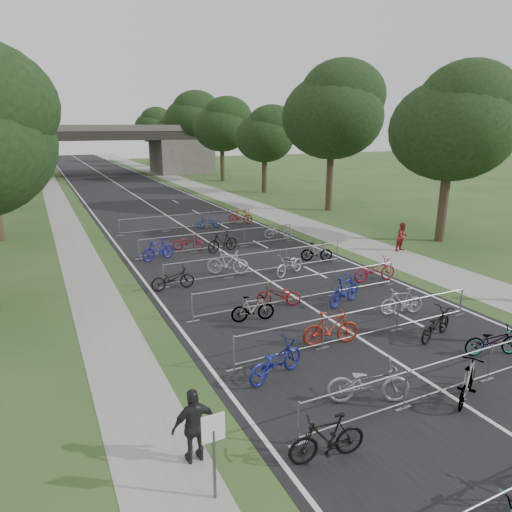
{
  "coord_description": "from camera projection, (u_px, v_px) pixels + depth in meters",
  "views": [
    {
      "loc": [
        -9.2,
        -3.74,
        6.84
      ],
      "look_at": [
        -0.42,
        14.38,
        1.1
      ],
      "focal_mm": 32.0,
      "sensor_mm": 36.0,
      "label": 1
    }
  ],
  "objects": [
    {
      "name": "sidewalk_right",
      "position": [
        191.0,
        184.0,
        55.6
      ],
      "size": [
        3.0,
        140.0,
        0.01
      ],
      "primitive_type": "cube",
      "color": "gray",
      "rests_on": "ground"
    },
    {
      "name": "tree_right_0",
      "position": [
        454.0,
        125.0,
        26.35
      ],
      "size": [
        7.17,
        7.17,
        10.93
      ],
      "color": "#33261C",
      "rests_on": "ground"
    },
    {
      "name": "tree_right_5",
      "position": [
        171.0,
        132.0,
        78.55
      ],
      "size": [
        6.16,
        6.16,
        9.39
      ],
      "color": "#33261C",
      "rests_on": "ground"
    },
    {
      "name": "bike_22",
      "position": [
        223.0,
        242.0,
        25.62
      ],
      "size": [
        2.01,
        0.91,
        1.17
      ],
      "primitive_type": "imported",
      "rotation": [
        0.0,
        0.0,
        4.9
      ],
      "color": "black",
      "rests_on": "ground"
    },
    {
      "name": "road",
      "position": [
        124.0,
        188.0,
        52.24
      ],
      "size": [
        11.0,
        140.0,
        0.01
      ],
      "primitive_type": "cube",
      "color": "black",
      "rests_on": "ground"
    },
    {
      "name": "bike_23",
      "position": [
        278.0,
        231.0,
        28.7
      ],
      "size": [
        1.86,
        1.21,
        0.92
      ],
      "primitive_type": "imported",
      "rotation": [
        0.0,
        0.0,
        1.2
      ],
      "color": "#98979E",
      "rests_on": "ground"
    },
    {
      "name": "lane_markings",
      "position": [
        124.0,
        188.0,
        52.24
      ],
      "size": [
        0.12,
        140.0,
        0.0
      ],
      "primitive_type": "cube",
      "color": "silver",
      "rests_on": "ground"
    },
    {
      "name": "bike_17",
      "position": [
        228.0,
        263.0,
        21.66
      ],
      "size": [
        1.99,
        1.54,
        1.2
      ],
      "primitive_type": "imported",
      "rotation": [
        0.0,
        0.0,
        1.01
      ],
      "color": "#ACAAB2",
      "rests_on": "ground"
    },
    {
      "name": "bike_26",
      "position": [
        208.0,
        222.0,
        31.58
      ],
      "size": [
        1.75,
        0.84,
        0.88
      ],
      "primitive_type": "imported",
      "rotation": [
        0.0,
        0.0,
        4.56
      ],
      "color": "navy",
      "rests_on": "ground"
    },
    {
      "name": "barrier_row_5",
      "position": [
        220.0,
        240.0,
        26.13
      ],
      "size": [
        9.7,
        0.08,
        1.1
      ],
      "color": "gray",
      "rests_on": "ground"
    },
    {
      "name": "tree_right_2",
      "position": [
        266.0,
        135.0,
        47.39
      ],
      "size": [
        6.16,
        6.16,
        9.39
      ],
      "color": "#33261C",
      "rests_on": "ground"
    },
    {
      "name": "bike_19",
      "position": [
        317.0,
        252.0,
        23.88
      ],
      "size": [
        1.7,
        1.09,
        0.99
      ],
      "primitive_type": "imported",
      "rotation": [
        0.0,
        0.0,
        1.15
      ],
      "color": "gray",
      "rests_on": "ground"
    },
    {
      "name": "barrier_row_2",
      "position": [
        362.0,
        324.0,
        15.05
      ],
      "size": [
        9.7,
        0.08,
        1.1
      ],
      "color": "gray",
      "rests_on": "ground"
    },
    {
      "name": "bike_16",
      "position": [
        173.0,
        279.0,
        19.68
      ],
      "size": [
        1.91,
        0.71,
        0.99
      ],
      "primitive_type": "imported",
      "rotation": [
        0.0,
        0.0,
        1.54
      ],
      "color": "black",
      "rests_on": "ground"
    },
    {
      "name": "bike_9",
      "position": [
        331.0,
        328.0,
        14.68
      ],
      "size": [
        1.98,
        0.95,
        1.15
      ],
      "primitive_type": "imported",
      "rotation": [
        0.0,
        0.0,
        1.35
      ],
      "color": "maroon",
      "rests_on": "ground"
    },
    {
      "name": "tree_right_1",
      "position": [
        334.0,
        113.0,
        36.47
      ],
      "size": [
        8.18,
        8.18,
        12.47
      ],
      "color": "#33261C",
      "rests_on": "ground"
    },
    {
      "name": "bike_21",
      "position": [
        188.0,
        243.0,
        25.94
      ],
      "size": [
        1.83,
        1.36,
        0.92
      ],
      "primitive_type": "imported",
      "rotation": [
        0.0,
        0.0,
        1.08
      ],
      "color": "maroon",
      "rests_on": "ground"
    },
    {
      "name": "barrier_row_4",
      "position": [
        258.0,
        263.0,
        21.8
      ],
      "size": [
        9.7,
        0.08,
        1.1
      ],
      "color": "gray",
      "rests_on": "ground"
    },
    {
      "name": "bike_6",
      "position": [
        468.0,
        382.0,
        11.65
      ],
      "size": [
        1.83,
        1.33,
        1.09
      ],
      "primitive_type": "imported",
      "rotation": [
        0.0,
        0.0,
        2.08
      ],
      "color": "gray",
      "rests_on": "ground"
    },
    {
      "name": "bike_5",
      "position": [
        368.0,
        383.0,
        11.59
      ],
      "size": [
        2.24,
        1.55,
        1.12
      ],
      "primitive_type": "imported",
      "rotation": [
        0.0,
        0.0,
        1.15
      ],
      "color": "gray",
      "rests_on": "ground"
    },
    {
      "name": "bike_20",
      "position": [
        158.0,
        249.0,
        24.07
      ],
      "size": [
        1.98,
        1.04,
        1.15
      ],
      "primitive_type": "imported",
      "rotation": [
        0.0,
        0.0,
        4.99
      ],
      "color": "navy",
      "rests_on": "ground"
    },
    {
      "name": "tree_right_4",
      "position": [
        192.0,
        119.0,
        67.63
      ],
      "size": [
        8.18,
        8.18,
        12.47
      ],
      "color": "#33261C",
      "rests_on": "ground"
    },
    {
      "name": "pedestrian_c",
      "position": [
        195.0,
        426.0,
        9.47
      ],
      "size": [
        0.99,
        0.42,
        1.68
      ],
      "primitive_type": "imported",
      "rotation": [
        0.0,
        0.0,
        3.16
      ],
      "color": "#232326",
      "rests_on": "ground"
    },
    {
      "name": "pedestrian_b",
      "position": [
        402.0,
        237.0,
        25.77
      ],
      "size": [
        0.88,
        0.74,
        1.62
      ],
      "primitive_type": "imported",
      "rotation": [
        0.0,
        0.0,
        0.17
      ],
      "color": "maroon",
      "rests_on": "ground"
    },
    {
      "name": "tree_left_3",
      "position": [
        4.0,
        130.0,
        47.35
      ],
      "size": [
        6.72,
        6.72,
        10.25
      ],
      "color": "#33261C",
      "rests_on": "ground"
    },
    {
      "name": "overpass_bridge",
      "position": [
        102.0,
        151.0,
        64.25
      ],
      "size": [
        31.0,
        8.0,
        7.05
      ],
      "color": "#4E4C46",
      "rests_on": "ground"
    },
    {
      "name": "tree_right_6",
      "position": [
        154.0,
        126.0,
        88.66
      ],
      "size": [
        7.17,
        7.17,
        10.93
      ],
      "color": "#33261C",
      "rests_on": "ground"
    },
    {
      "name": "bike_11",
      "position": [
        402.0,
        302.0,
        17.07
      ],
      "size": [
        1.78,
        0.9,
        1.03
      ],
      "primitive_type": "imported",
      "rotation": [
        0.0,
        0.0,
        4.46
      ],
      "color": "#94959B",
      "rests_on": "ground"
    },
    {
      "name": "bike_18",
      "position": [
        290.0,
        265.0,
        21.62
      ],
      "size": [
        2.09,
        1.46,
        1.04
      ],
      "primitive_type": "imported",
      "rotation": [
        0.0,
        0.0,
        5.14
      ],
      "color": "#A5A5AD",
      "rests_on": "ground"
    },
    {
      "name": "tree_left_5",
      "position": [
        9.0,
        117.0,
        67.67
      ],
      "size": [
        8.4,
        8.4,
        12.81
      ],
      "color": "#33261C",
      "rests_on": "ground"
    },
    {
      "name": "bike_27",
      "position": [
        240.0,
        216.0,
        33.14
      ],
      "size": [
        1.76,
        1.33,
        1.05
      ],
      "primitive_type": "imported",
      "rotation": [
        0.0,
        0.0,
        1.03
      ],
      "color": "maroon",
      "rests_on": "ground"
    },
    {
      "name": "bike_15",
      "position": [
        375.0,
        270.0,
        20.76
      ],
      "size": [
        2.16,
        1.03,
        1.09
      ],
      "primitive_type": "imported",
      "rotation": [
        0.0,
        0.0,
        1.42
      ],
      "color": "maroon",
      "rests_on": "ground"
    },
    {
      "name": "bike_8",
      "position": [
        276.0,
        361.0,
        12.74
      ],
      "size": [
        2.15,
        1.29,
        1.06
      ],
      "primitive_type": "imported",
      "rotation": [
        0.0,
        0.0,
        1.88
      ],
      "color": "navy",
      "rests_on": "ground"
    },
    {
      "name": "barrier_row_1",
      "position": [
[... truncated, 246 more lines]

